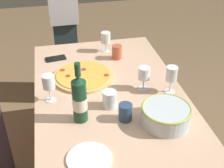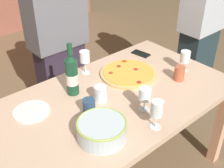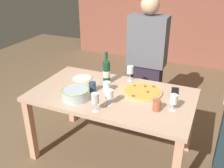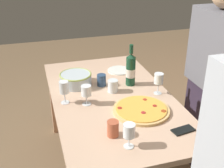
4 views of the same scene
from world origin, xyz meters
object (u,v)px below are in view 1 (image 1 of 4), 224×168
cup_spare (117,52)px  person_guest_left (63,14)px  serving_bowl (166,114)px  wine_bottle (80,99)px  wine_glass_by_bottle (144,74)px  wine_glass_far_left (171,75)px  cup_ceramic (125,112)px  dining_table (112,111)px  side_plate (89,159)px  cup_amber (110,99)px  pizza (84,76)px  wine_glass_near_pizza (106,38)px  cell_phone (56,58)px  wine_glass_far_right (49,83)px

cup_spare → person_guest_left: person_guest_left is taller
serving_bowl → wine_bottle: bearing=74.6°
wine_glass_by_bottle → wine_glass_far_left: 0.16m
cup_ceramic → dining_table: bearing=8.6°
side_plate → person_guest_left: 1.66m
dining_table → serving_bowl: (-0.27, -0.23, 0.15)m
side_plate → cup_amber: bearing=-24.6°
pizza → cup_amber: size_ratio=3.98×
cup_spare → pizza: bearing=128.4°
wine_glass_near_pizza → cup_ceramic: bearing=176.5°
wine_glass_far_left → cup_spare: wine_glass_far_left is taller
wine_glass_near_pizza → dining_table: bearing=172.5°
wine_glass_by_bottle → cup_spare: (0.42, 0.07, -0.05)m
cup_amber → side_plate: 0.42m
cup_amber → pizza: bearing=17.3°
wine_bottle → cup_ceramic: (-0.05, -0.23, -0.09)m
dining_table → cell_phone: 0.65m
wine_glass_far_right → cup_amber: size_ratio=1.70×
wine_glass_near_pizza → person_guest_left: (0.59, 0.27, -0.01)m
wine_glass_by_bottle → cup_amber: size_ratio=1.50×
wine_glass_far_left → cup_amber: (-0.07, 0.39, -0.07)m
wine_glass_by_bottle → cup_amber: wine_glass_by_bottle is taller
cup_spare → wine_glass_far_left: bearing=-155.3°
serving_bowl → wine_glass_far_right: bearing=60.6°
serving_bowl → cup_ceramic: size_ratio=2.72×
side_plate → serving_bowl: bearing=-67.8°
wine_glass_far_right → cup_amber: (-0.13, -0.33, -0.07)m
wine_glass_near_pizza → wine_glass_by_bottle: size_ratio=1.02×
serving_bowl → wine_glass_far_left: wine_glass_far_left is taller
cup_ceramic → cup_spare: bearing=-8.9°
cup_spare → side_plate: bearing=160.0°
cup_amber → side_plate: bearing=155.4°
dining_table → wine_glass_far_right: size_ratio=9.43×
cell_phone → person_guest_left: person_guest_left is taller
wine_glass_far_right → side_plate: wine_glass_far_right is taller
wine_glass_far_right → person_guest_left: bearing=-8.2°
wine_glass_near_pizza → cell_phone: 0.40m
cup_spare → cell_phone: 0.45m
wine_bottle → cup_amber: bearing=-64.9°
dining_table → serving_bowl: size_ratio=6.06×
cup_ceramic → cup_spare: size_ratio=0.96×
cup_amber → person_guest_left: size_ratio=0.06×
wine_bottle → cup_spare: size_ratio=3.43×
wine_bottle → side_plate: 0.32m
dining_table → wine_glass_by_bottle: size_ratio=10.67×
wine_glass_by_bottle → person_guest_left: size_ratio=0.09×
cup_ceramic → cup_spare: 0.69m
pizza → wine_bottle: size_ratio=1.15×
wine_glass_by_bottle → wine_glass_far_left: size_ratio=0.87×
dining_table → wine_glass_far_right: 0.42m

